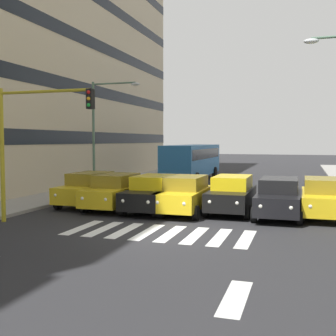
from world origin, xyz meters
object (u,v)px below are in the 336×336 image
car_0 (323,198)px  car_5 (115,191)px  car_6 (89,189)px  traffic_light_gantry (27,132)px  street_lamp_right (101,124)px  car_3 (185,194)px  car_4 (153,193)px  car_1 (279,197)px  car_2 (232,194)px  bus_behind_traffic (192,159)px

car_0 → car_5: same height
car_5 → car_6: same height
traffic_light_gantry → street_lamp_right: bearing=-80.4°
street_lamp_right → car_3: bearing=141.6°
traffic_light_gantry → street_lamp_right: size_ratio=0.79×
car_0 → car_6: size_ratio=1.00×
traffic_light_gantry → street_lamp_right: 10.03m
car_3 → car_4: 1.55m
car_0 → car_5: bearing=4.0°
car_1 → car_2: 2.22m
bus_behind_traffic → street_lamp_right: bearing=70.2°
car_0 → street_lamp_right: 14.45m
car_6 → traffic_light_gantry: size_ratio=0.81×
bus_behind_traffic → street_lamp_right: street_lamp_right is taller
car_3 → car_5: 3.60m
car_4 → car_0: bearing=-173.7°
car_2 → car_6: same height
car_5 → car_3: bearing=177.7°
car_1 → car_3: size_ratio=1.00×
car_0 → traffic_light_gantry: (11.48, 5.05, 2.81)m
car_3 → car_6: bearing=-7.7°
traffic_light_gantry → street_lamp_right: (1.67, -9.86, 0.76)m
car_2 → traffic_light_gantry: bearing=34.0°
street_lamp_right → car_4: bearing=134.4°
car_5 → car_4: bearing=175.1°
car_4 → car_6: same height
car_4 → bus_behind_traffic: (2.05, -15.36, 0.97)m
car_2 → car_4: 3.69m
car_1 → car_4: same height
car_5 → traffic_light_gantry: 5.52m
car_3 → car_4: (1.55, 0.03, 0.00)m
car_2 → street_lamp_right: bearing=-27.8°
car_1 → car_4: size_ratio=1.00×
car_5 → traffic_light_gantry: bearing=67.4°
car_2 → bus_behind_traffic: size_ratio=0.42×
street_lamp_right → bus_behind_traffic: bearing=-109.8°
car_6 → car_4: bearing=168.8°
car_0 → car_3: size_ratio=1.00×
car_6 → car_5: bearing=161.8°
car_0 → car_4: size_ratio=1.00×
car_3 → car_4: bearing=1.1°
car_2 → car_6: size_ratio=1.00×
car_1 → car_2: same height
car_0 → car_2: same height
car_2 → car_5: (5.64, 0.66, 0.00)m
car_4 → car_6: (3.80, -0.75, 0.00)m
car_1 → bus_behind_traffic: 17.02m
car_5 → car_1: bearing=-179.3°
street_lamp_right → car_0: bearing=159.9°
car_2 → car_3: size_ratio=1.00×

